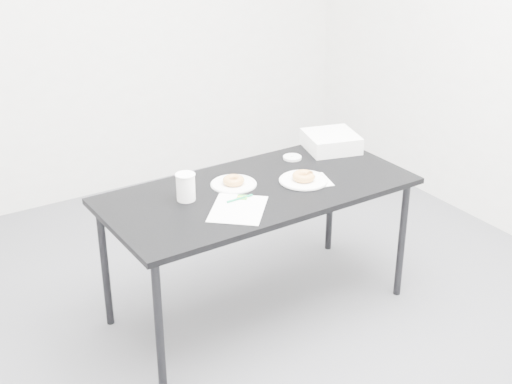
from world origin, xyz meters
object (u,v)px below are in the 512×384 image
scorecard (238,209)px  pen (240,198)px  table (258,198)px  donut_near (304,176)px  donut_far (234,180)px  bakery_box (331,141)px  plate_near (304,180)px  plate_far (234,184)px  coffee_cup (186,187)px

scorecard → pen: bearing=95.4°
table → donut_near: 0.25m
pen → donut_near: size_ratio=1.22×
donut_far → bakery_box: size_ratio=0.39×
plate_near → plate_far: plate_near is taller
plate_near → plate_far: size_ratio=1.08×
table → bakery_box: (0.62, 0.23, 0.10)m
plate_far → donut_far: (0.00, 0.00, 0.02)m
pen → donut_far: bearing=67.4°
plate_near → coffee_cup: (-0.60, 0.12, 0.06)m
table → scorecard: (-0.20, -0.15, 0.05)m
scorecard → pen: (0.06, 0.08, 0.01)m
scorecard → donut_far: donut_far is taller
pen → coffee_cup: (-0.22, 0.14, 0.06)m
bakery_box → donut_far: bearing=-154.2°
donut_far → bakery_box: bakery_box is taller
table → pen: (-0.15, -0.07, 0.06)m
scorecard → pen: size_ratio=2.15×
plate_far → bakery_box: (0.71, 0.13, 0.04)m
table → donut_far: (-0.08, 0.10, 0.08)m
plate_far → donut_far: bearing=0.0°
donut_far → coffee_cup: size_ratio=0.80×
table → coffee_cup: bearing=167.9°
scorecard → table: bearing=76.8°
donut_far → table: bearing=-49.7°
scorecard → bakery_box: size_ratio=1.12×
table → coffee_cup: 0.39m
pen → donut_far: donut_far is taller
scorecard → donut_near: (0.44, 0.09, 0.03)m
bakery_box → pen: bearing=-143.6°
pen → coffee_cup: bearing=145.9°
plate_near → donut_near: 0.02m
pen → plate_near: bearing=-0.2°
pen → bakery_box: (0.77, 0.29, 0.04)m
table → pen: bearing=-157.0°
coffee_cup → bakery_box: 1.00m
table → coffee_cup: coffee_cup is taller
plate_near → donut_far: 0.35m
pen → bakery_box: bakery_box is taller
table → plate_far: 0.14m
scorecard → plate_far: 0.27m
scorecard → donut_near: bearing=53.0°
scorecard → bakery_box: bakery_box is taller
table → pen: pen is taller
bakery_box → donut_near: bearing=-128.4°
donut_far → donut_near: bearing=-25.7°
scorecard → donut_near: donut_near is taller
plate_far → table: bearing=-49.7°
table → coffee_cup: (-0.36, 0.07, 0.12)m
plate_near → scorecard: bearing=-168.1°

